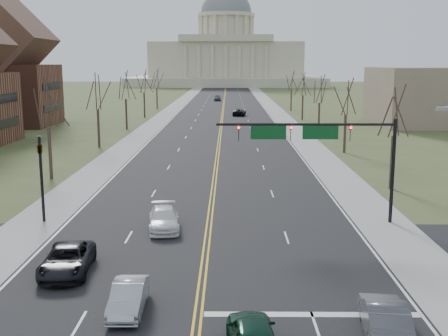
{
  "coord_description": "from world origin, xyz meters",
  "views": [
    {
      "loc": [
        1.33,
        -24.01,
        10.9
      ],
      "look_at": [
        0.98,
        17.82,
        3.0
      ],
      "focal_mm": 45.0,
      "sensor_mm": 36.0,
      "label": 1
    }
  ],
  "objects_px": {
    "car_sb_inner_lead": "(128,297)",
    "car_nb_inner_lead": "(253,336)",
    "signal_mast": "(319,140)",
    "car_sb_inner_second": "(164,219)",
    "signal_left": "(41,169)",
    "car_far_nb": "(239,112)",
    "car_nb_outer_lead": "(384,318)",
    "car_sb_outer_lead": "(67,260)",
    "car_far_sb": "(217,98)"
  },
  "relations": [
    {
      "from": "car_nb_inner_lead",
      "to": "signal_mast",
      "type": "bearing_deg",
      "value": -110.25
    },
    {
      "from": "signal_left",
      "to": "car_nb_inner_lead",
      "type": "distance_m",
      "value": 22.83
    },
    {
      "from": "car_sb_inner_lead",
      "to": "car_sb_inner_second",
      "type": "bearing_deg",
      "value": 88.37
    },
    {
      "from": "signal_mast",
      "to": "car_sb_outer_lead",
      "type": "relative_size",
      "value": 2.37
    },
    {
      "from": "car_far_nb",
      "to": "car_far_sb",
      "type": "height_order",
      "value": "car_far_sb"
    },
    {
      "from": "car_sb_outer_lead",
      "to": "signal_mast",
      "type": "bearing_deg",
      "value": 29.05
    },
    {
      "from": "signal_left",
      "to": "car_sb_outer_lead",
      "type": "relative_size",
      "value": 1.17
    },
    {
      "from": "signal_left",
      "to": "car_nb_outer_lead",
      "type": "bearing_deg",
      "value": -40.64
    },
    {
      "from": "signal_mast",
      "to": "car_far_nb",
      "type": "xyz_separation_m",
      "value": [
        -3.91,
        78.94,
        -5.03
      ]
    },
    {
      "from": "signal_left",
      "to": "car_far_nb",
      "type": "height_order",
      "value": "signal_left"
    },
    {
      "from": "car_sb_inner_lead",
      "to": "car_far_nb",
      "type": "xyz_separation_m",
      "value": [
        6.64,
        93.18,
        0.05
      ]
    },
    {
      "from": "car_sb_outer_lead",
      "to": "car_sb_inner_second",
      "type": "relative_size",
      "value": 1.07
    },
    {
      "from": "car_nb_outer_lead",
      "to": "car_sb_inner_second",
      "type": "relative_size",
      "value": 0.98
    },
    {
      "from": "signal_mast",
      "to": "signal_left",
      "type": "distance_m",
      "value": 19.06
    },
    {
      "from": "signal_left",
      "to": "car_sb_inner_lead",
      "type": "xyz_separation_m",
      "value": [
        8.4,
        -14.24,
        -3.04
      ]
    },
    {
      "from": "car_nb_outer_lead",
      "to": "car_sb_inner_lead",
      "type": "xyz_separation_m",
      "value": [
        -10.72,
        2.17,
        -0.11
      ]
    },
    {
      "from": "car_far_nb",
      "to": "car_far_sb",
      "type": "distance_m",
      "value": 45.88
    },
    {
      "from": "car_sb_inner_second",
      "to": "car_nb_outer_lead",
      "type": "bearing_deg",
      "value": -61.55
    },
    {
      "from": "signal_left",
      "to": "car_sb_outer_lead",
      "type": "height_order",
      "value": "signal_left"
    },
    {
      "from": "car_nb_inner_lead",
      "to": "car_sb_inner_second",
      "type": "distance_m",
      "value": 17.07
    },
    {
      "from": "car_nb_inner_lead",
      "to": "car_sb_outer_lead",
      "type": "relative_size",
      "value": 0.88
    },
    {
      "from": "signal_left",
      "to": "car_sb_inner_second",
      "type": "height_order",
      "value": "signal_left"
    },
    {
      "from": "signal_left",
      "to": "car_far_sb",
      "type": "distance_m",
      "value": 124.89
    },
    {
      "from": "car_far_nb",
      "to": "car_nb_outer_lead",
      "type": "bearing_deg",
      "value": 100.17
    },
    {
      "from": "car_sb_inner_lead",
      "to": "car_sb_outer_lead",
      "type": "relative_size",
      "value": 0.78
    },
    {
      "from": "signal_mast",
      "to": "car_nb_inner_lead",
      "type": "bearing_deg",
      "value": -106.1
    },
    {
      "from": "signal_left",
      "to": "car_sb_outer_lead",
      "type": "xyz_separation_m",
      "value": [
        4.37,
        -9.61,
        -2.99
      ]
    },
    {
      "from": "car_nb_inner_lead",
      "to": "car_sb_inner_lead",
      "type": "relative_size",
      "value": 1.13
    },
    {
      "from": "signal_left",
      "to": "car_far_nb",
      "type": "distance_m",
      "value": 80.41
    },
    {
      "from": "car_far_sb",
      "to": "car_nb_inner_lead",
      "type": "bearing_deg",
      "value": -89.15
    },
    {
      "from": "car_sb_inner_lead",
      "to": "car_sb_outer_lead",
      "type": "height_order",
      "value": "car_sb_outer_lead"
    },
    {
      "from": "car_nb_inner_lead",
      "to": "car_sb_inner_lead",
      "type": "xyz_separation_m",
      "value": [
        -5.35,
        3.74,
        -0.11
      ]
    },
    {
      "from": "signal_left",
      "to": "car_far_sb",
      "type": "height_order",
      "value": "signal_left"
    },
    {
      "from": "car_sb_inner_lead",
      "to": "car_sb_inner_second",
      "type": "distance_m",
      "value": 12.51
    },
    {
      "from": "car_nb_outer_lead",
      "to": "car_far_sb",
      "type": "height_order",
      "value": "car_far_sb"
    },
    {
      "from": "car_sb_inner_lead",
      "to": "car_nb_inner_lead",
      "type": "bearing_deg",
      "value": -35.92
    },
    {
      "from": "signal_mast",
      "to": "car_sb_inner_second",
      "type": "height_order",
      "value": "signal_mast"
    },
    {
      "from": "car_sb_inner_lead",
      "to": "car_far_sb",
      "type": "height_order",
      "value": "car_far_sb"
    },
    {
      "from": "car_nb_inner_lead",
      "to": "signal_left",
      "type": "bearing_deg",
      "value": -56.74
    },
    {
      "from": "car_far_nb",
      "to": "car_far_sb",
      "type": "xyz_separation_m",
      "value": [
        -5.47,
        45.55,
        0.11
      ]
    },
    {
      "from": "car_nb_inner_lead",
      "to": "car_far_nb",
      "type": "height_order",
      "value": "car_nb_inner_lead"
    },
    {
      "from": "car_sb_inner_second",
      "to": "car_far_nb",
      "type": "distance_m",
      "value": 80.92
    },
    {
      "from": "car_sb_inner_second",
      "to": "car_far_sb",
      "type": "xyz_separation_m",
      "value": [
        1.02,
        126.21,
        0.13
      ]
    },
    {
      "from": "signal_left",
      "to": "car_far_sb",
      "type": "xyz_separation_m",
      "value": [
        9.57,
        124.49,
        -2.88
      ]
    },
    {
      "from": "car_nb_outer_lead",
      "to": "car_sb_outer_lead",
      "type": "bearing_deg",
      "value": -18.31
    },
    {
      "from": "signal_mast",
      "to": "signal_left",
      "type": "bearing_deg",
      "value": 180.0
    },
    {
      "from": "signal_left",
      "to": "car_nb_inner_lead",
      "type": "xyz_separation_m",
      "value": [
        13.76,
        -17.98,
        -2.93
      ]
    },
    {
      "from": "car_nb_outer_lead",
      "to": "car_nb_inner_lead",
      "type": "bearing_deg",
      "value": 22.81
    },
    {
      "from": "signal_left",
      "to": "car_sb_inner_lead",
      "type": "relative_size",
      "value": 1.49
    },
    {
      "from": "car_sb_inner_second",
      "to": "car_far_sb",
      "type": "bearing_deg",
      "value": 82.24
    }
  ]
}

